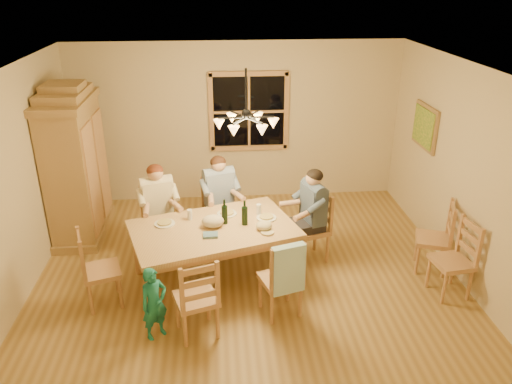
{
  "coord_description": "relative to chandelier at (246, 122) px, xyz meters",
  "views": [
    {
      "loc": [
        -0.36,
        -5.68,
        3.69
      ],
      "look_at": [
        0.12,
        0.1,
        1.13
      ],
      "focal_mm": 35.0,
      "sensor_mm": 36.0,
      "label": 1
    }
  ],
  "objects": [
    {
      "name": "chair_far_right",
      "position": [
        -0.34,
        0.89,
        -1.77
      ],
      "size": [
        0.54,
        0.53,
        0.99
      ],
      "rotation": [
        0.0,
        0.0,
        3.44
      ],
      "color": "#B3844F",
      "rests_on": "floor"
    },
    {
      "name": "wine_bottle_a",
      "position": [
        -0.29,
        -0.02,
        -1.15
      ],
      "size": [
        0.08,
        0.08,
        0.33
      ],
      "primitive_type": "cylinder",
      "color": "black",
      "rests_on": "dining_table"
    },
    {
      "name": "adult_woman",
      "position": [
        -1.19,
        0.63,
        -1.24
      ],
      "size": [
        0.49,
        0.51,
        0.87
      ],
      "rotation": [
        0.0,
        0.0,
        3.44
      ],
      "color": "beige",
      "rests_on": "floor"
    },
    {
      "name": "wine_glass_a",
      "position": [
        -0.73,
        0.12,
        -1.25
      ],
      "size": [
        0.06,
        0.06,
        0.14
      ],
      "primitive_type": "cylinder",
      "color": "silver",
      "rests_on": "dining_table"
    },
    {
      "name": "chair_near_right",
      "position": [
        0.32,
        -0.88,
        -1.77
      ],
      "size": [
        0.54,
        0.53,
        0.99
      ],
      "rotation": [
        0.0,
        0.0,
        0.3
      ],
      "color": "#B3844F",
      "rests_on": "floor"
    },
    {
      "name": "chandelier",
      "position": [
        0.0,
        0.0,
        0.0
      ],
      "size": [
        0.77,
        0.68,
        0.71
      ],
      "color": "black",
      "rests_on": "ceiling"
    },
    {
      "name": "chair_far_left",
      "position": [
        -1.19,
        0.63,
        -1.77
      ],
      "size": [
        0.54,
        0.53,
        0.99
      ],
      "rotation": [
        0.0,
        0.0,
        3.44
      ],
      "color": "#B3844F",
      "rests_on": "floor"
    },
    {
      "name": "painting",
      "position": [
        2.71,
        1.2,
        -0.48
      ],
      "size": [
        0.06,
        0.78,
        0.64
      ],
      "color": "olive",
      "rests_on": "wall_right"
    },
    {
      "name": "chair_end_right",
      "position": [
        0.9,
        0.29,
        -1.77
      ],
      "size": [
        0.53,
        0.54,
        0.99
      ],
      "rotation": [
        0.0,
        0.0,
        1.87
      ],
      "color": "#B3844F",
      "rests_on": "floor"
    },
    {
      "name": "chair_near_left",
      "position": [
        -0.63,
        -1.18,
        -1.77
      ],
      "size": [
        0.54,
        0.53,
        0.99
      ],
      "rotation": [
        0.0,
        0.0,
        0.3
      ],
      "color": "#B3844F",
      "rests_on": "floor"
    },
    {
      "name": "cap",
      "position": [
        0.19,
        -0.23,
        -1.26
      ],
      "size": [
        0.2,
        0.2,
        0.11
      ],
      "primitive_type": "ellipsoid",
      "color": "#C6B584",
      "rests_on": "dining_table"
    },
    {
      "name": "wall_back",
      "position": [
        0.0,
        2.5,
        -0.73
      ],
      "size": [
        5.5,
        0.02,
        2.7
      ],
      "primitive_type": "cube",
      "color": "beige",
      "rests_on": "floor"
    },
    {
      "name": "towel",
      "position": [
        0.38,
        -1.06,
        -1.38
      ],
      "size": [
        0.39,
        0.21,
        0.58
      ],
      "primitive_type": "cube",
      "rotation": [
        0.0,
        0.0,
        0.3
      ],
      "color": "#ADDAEA",
      "rests_on": "chair_near_right"
    },
    {
      "name": "floor",
      "position": [
        0.0,
        0.0,
        -2.08
      ],
      "size": [
        5.5,
        5.5,
        0.0
      ],
      "primitive_type": "plane",
      "color": "olive",
      "rests_on": "ground"
    },
    {
      "name": "wall_left",
      "position": [
        -2.75,
        0.0,
        -0.73
      ],
      "size": [
        0.02,
        5.0,
        2.7
      ],
      "primitive_type": "cube",
      "color": "beige",
      "rests_on": "floor"
    },
    {
      "name": "window",
      "position": [
        0.2,
        2.47,
        -0.53
      ],
      "size": [
        1.3,
        0.06,
        1.3
      ],
      "color": "black",
      "rests_on": "wall_back"
    },
    {
      "name": "wine_bottle_b",
      "position": [
        -0.03,
        -0.08,
        -1.15
      ],
      "size": [
        0.08,
        0.08,
        0.33
      ],
      "primitive_type": "cylinder",
      "color": "black",
      "rests_on": "dining_table"
    },
    {
      "name": "napkin",
      "position": [
        -0.47,
        -0.35,
        -1.3
      ],
      "size": [
        0.21,
        0.19,
        0.03
      ],
      "primitive_type": "cube",
      "rotation": [
        0.0,
        0.0,
        0.3
      ],
      "color": "slate",
      "rests_on": "dining_table"
    },
    {
      "name": "cloth_bundle",
      "position": [
        -0.44,
        -0.1,
        -1.24
      ],
      "size": [
        0.28,
        0.22,
        0.15
      ],
      "primitive_type": "ellipsoid",
      "color": "tan",
      "rests_on": "dining_table"
    },
    {
      "name": "chair_end_left",
      "position": [
        -1.76,
        -0.54,
        -1.77
      ],
      "size": [
        0.53,
        0.54,
        0.99
      ],
      "rotation": [
        0.0,
        0.0,
        -1.27
      ],
      "color": "#B3844F",
      "rests_on": "floor"
    },
    {
      "name": "ceiling",
      "position": [
        0.0,
        0.0,
        0.62
      ],
      "size": [
        5.5,
        5.0,
        0.02
      ],
      "primitive_type": "cube",
      "color": "white",
      "rests_on": "wall_back"
    },
    {
      "name": "chair_spare_front",
      "position": [
        2.45,
        -0.69,
        -1.77
      ],
      "size": [
        0.48,
        0.49,
        0.99
      ],
      "rotation": [
        0.0,
        0.0,
        1.71
      ],
      "color": "#B3844F",
      "rests_on": "floor"
    },
    {
      "name": "chair_spare_back",
      "position": [
        2.45,
        -0.12,
        -1.77
      ],
      "size": [
        0.54,
        0.56,
        0.99
      ],
      "rotation": [
        0.0,
        0.0,
        1.23
      ],
      "color": "#B3844F",
      "rests_on": "floor"
    },
    {
      "name": "adult_slate_man",
      "position": [
        0.9,
        0.29,
        -1.24
      ],
      "size": [
        0.51,
        0.49,
        0.87
      ],
      "rotation": [
        0.0,
        0.0,
        1.87
      ],
      "color": "#43516B",
      "rests_on": "floor"
    },
    {
      "name": "dining_table",
      "position": [
        -0.43,
        -0.12,
        -1.41
      ],
      "size": [
        2.28,
        1.76,
        0.76
      ],
      "rotation": [
        0.0,
        0.0,
        0.3
      ],
      "color": "#AE7F4D",
      "rests_on": "floor"
    },
    {
      "name": "wall_right",
      "position": [
        2.75,
        0.0,
        -0.73
      ],
      "size": [
        0.02,
        5.0,
        2.7
      ],
      "primitive_type": "cube",
      "color": "beige",
      "rests_on": "floor"
    },
    {
      "name": "wine_glass_b",
      "position": [
        0.17,
        0.2,
        -1.25
      ],
      "size": [
        0.06,
        0.06,
        0.14
      ],
      "primitive_type": "cylinder",
      "color": "silver",
      "rests_on": "dining_table"
    },
    {
      "name": "armoire",
      "position": [
        -2.42,
        1.34,
        -1.02
      ],
      "size": [
        0.66,
        1.4,
        2.3
      ],
      "color": "olive",
      "rests_on": "floor"
    },
    {
      "name": "plate_slate",
      "position": [
        0.26,
        0.06,
        -1.31
      ],
      "size": [
        0.26,
        0.26,
        0.02
      ],
      "primitive_type": "cylinder",
      "color": "white",
      "rests_on": "dining_table"
    },
    {
      "name": "plate_woman",
      "position": [
        -1.05,
        0.01,
        -1.31
      ],
      "size": [
        0.26,
        0.26,
        0.02
      ],
      "primitive_type": "cylinder",
      "color": "white",
      "rests_on": "dining_table"
    },
    {
      "name": "plate_plaid",
      "position": [
        -0.25,
        0.23,
        -1.31
      ],
      "size": [
        0.26,
        0.26,
        0.02
      ],
      "primitive_type": "cylinder",
      "color": "white",
      "rests_on": "dining_table"
    },
    {
      "name": "child",
      "position": [
        -1.08,
        -1.19,
        -1.65
      ],
      "size": [
        0.37,
        0.35,
        0.85
      ],
      "primitive_type": "imported",
      "rotation": [
        0.0,
        0.0,
        0.65
      ],
      "color": "#1B7C70",
      "rests_on": "floor"
    },
    {
      "name": "adult_plaid_man",
      "position": [
        -0.34,
        0.89,
        -1.24
      ],
      "size": [
        0.49,
        0.51,
        0.87
      ],
      "rotation": [
        0.0,
        0.0,
        3.44
      ],
      "color": "#314B88",
      "rests_on": "floor"
    }
  ]
}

